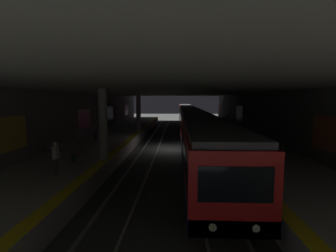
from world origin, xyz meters
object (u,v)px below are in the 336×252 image
person_walking_mid (243,126)px  suitcase_rolling (96,136)px  bench_right_near (54,145)px  backpack_on_floor (73,158)px  pillar_far (138,112)px  trash_bin (283,149)px  pillar_near (103,124)px  person_standing_far (227,119)px  person_boarding (224,120)px  bench_left_mid (228,120)px  person_waiting_near (56,157)px  bench_right_mid (82,135)px  metro_train (190,119)px

person_walking_mid → suitcase_rolling: 15.95m
bench_right_near → backpack_on_floor: bearing=-135.2°
person_walking_mid → backpack_on_floor: person_walking_mid is taller
pillar_far → bench_right_near: bearing=161.8°
person_walking_mid → trash_bin: (-10.70, 0.05, -0.41)m
pillar_near → suitcase_rolling: bearing=21.9°
backpack_on_floor → person_standing_far: bearing=-30.6°
person_boarding → trash_bin: 18.83m
person_walking_mid → suitcase_rolling: (-4.81, 15.20, -0.48)m
bench_left_mid → person_waiting_near: person_waiting_near is taller
bench_right_mid → suitcase_rolling: suitcase_rolling is taller
bench_left_mid → trash_bin: 23.23m
trash_bin → bench_left_mid: bearing=-1.8°
person_walking_mid → person_standing_far: person_standing_far is taller
bench_left_mid → bench_right_mid: (-17.80, 17.07, 0.00)m
trash_bin → person_walking_mid: bearing=-0.3°
pillar_far → bench_right_near: (-12.70, 4.18, -1.75)m
pillar_far → person_waiting_near: (-17.91, 1.45, -1.35)m
person_walking_mid → person_boarding: (8.11, 0.68, -0.01)m
trash_bin → suitcase_rolling: bearing=68.7°
person_boarding → backpack_on_floor: 24.94m
pillar_near → bench_right_near: pillar_near is taller
suitcase_rolling → metro_train: bearing=-35.7°
person_waiting_near → pillar_near: bearing=-22.6°
bench_left_mid → person_standing_far: 1.70m
pillar_near → pillar_far: 14.42m
bench_right_mid → person_standing_far: 23.21m
pillar_far → bench_right_mid: 8.72m
trash_bin → metro_train: bearing=16.3°
metro_train → person_standing_far: metro_train is taller
metro_train → suitcase_rolling: 16.37m
bench_left_mid → person_boarding: person_boarding is taller
metro_train → person_waiting_near: 25.52m
backpack_on_floor → trash_bin: 14.06m
person_waiting_near → person_boarding: person_waiting_near is taller
person_boarding → suitcase_rolling: person_boarding is taller
person_waiting_near → suitcase_rolling: bearing=8.1°
bench_left_mid → person_waiting_near: bearing=153.1°
bench_right_mid → person_boarding: 20.64m
bench_right_mid → suitcase_rolling: bearing=-67.7°
pillar_far → trash_bin: bearing=-136.6°
bench_left_mid → backpack_on_floor: bearing=150.2°
pillar_near → trash_bin: pillar_near is taller
person_walking_mid → backpack_on_floor: size_ratio=3.90×
pillar_near → person_waiting_near: bearing=157.4°
pillar_far → person_standing_far: 15.27m
metro_train → backpack_on_floor: 23.05m
bench_right_near → person_waiting_near: person_waiting_near is taller
metro_train → person_waiting_near: (-24.23, 8.00, -0.05)m
person_walking_mid → pillar_near: bearing=135.2°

